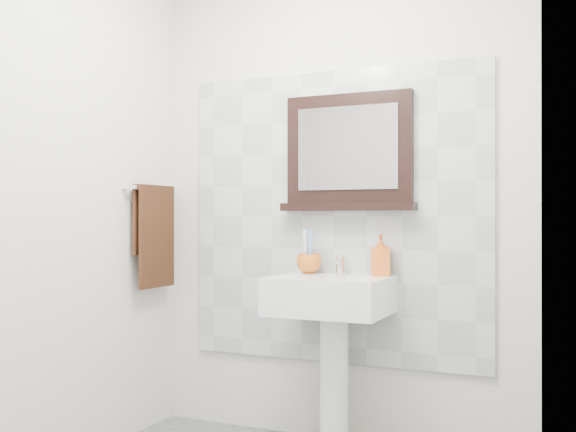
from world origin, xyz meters
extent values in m
cube|color=silver|center=(0.00, 1.10, 1.25)|extent=(2.00, 0.01, 2.50)
cube|color=silver|center=(-1.00, 0.00, 1.25)|extent=(0.01, 2.20, 2.50)
cube|color=silver|center=(1.00, 0.00, 1.25)|extent=(0.01, 2.20, 2.50)
cube|color=#AAB4B9|center=(0.00, 1.09, 1.15)|extent=(1.60, 0.02, 1.50)
cylinder|color=white|center=(0.06, 0.92, 0.34)|extent=(0.14, 0.14, 0.68)
cube|color=white|center=(0.06, 0.86, 0.77)|extent=(0.55, 0.44, 0.18)
cylinder|color=silver|center=(0.06, 0.84, 0.85)|extent=(0.32, 0.32, 0.02)
cylinder|color=#4C4C4F|center=(0.06, 0.84, 0.86)|extent=(0.04, 0.04, 0.00)
cylinder|color=silver|center=(0.06, 1.01, 0.91)|extent=(0.04, 0.04, 0.09)
cylinder|color=silver|center=(0.06, 0.96, 0.93)|extent=(0.02, 0.10, 0.02)
cube|color=silver|center=(0.06, 1.02, 0.96)|extent=(0.02, 0.07, 0.01)
imported|color=#C85E17|center=(-0.10, 0.99, 0.91)|extent=(0.15, 0.15, 0.10)
cylinder|color=white|center=(-0.12, 0.98, 0.97)|extent=(0.01, 0.01, 0.19)
cube|color=white|center=(-0.12, 0.98, 1.07)|extent=(0.01, 0.01, 0.03)
cylinder|color=#5B8BD0|center=(-0.09, 0.99, 0.97)|extent=(0.01, 0.01, 0.19)
cube|color=#5B8BD0|center=(-0.09, 0.99, 1.07)|extent=(0.01, 0.01, 0.03)
cylinder|color=white|center=(-0.10, 1.01, 0.97)|extent=(0.01, 0.01, 0.19)
cube|color=white|center=(-0.10, 1.01, 1.07)|extent=(0.01, 0.01, 0.03)
cylinder|color=#5B8BD0|center=(-0.11, 1.01, 0.97)|extent=(0.01, 0.01, 0.19)
cube|color=#5B8BD0|center=(-0.11, 1.01, 1.07)|extent=(0.01, 0.01, 0.03)
imported|color=red|center=(0.27, 1.01, 0.96)|extent=(0.11, 0.11, 0.20)
cube|color=black|center=(0.09, 1.07, 1.49)|extent=(0.66, 0.06, 0.55)
cube|color=#99999E|center=(0.09, 1.03, 1.49)|extent=(0.53, 0.01, 0.42)
cube|color=black|center=(0.09, 1.04, 1.20)|extent=(0.70, 0.11, 0.04)
cylinder|color=silver|center=(-0.94, 0.84, 1.30)|extent=(0.03, 0.40, 0.03)
cylinder|color=silver|center=(-0.97, 0.65, 1.30)|extent=(0.05, 0.02, 0.02)
cylinder|color=silver|center=(-0.97, 1.03, 1.30)|extent=(0.05, 0.02, 0.02)
cube|color=black|center=(-0.93, 0.84, 1.03)|extent=(0.02, 0.30, 0.52)
cube|color=black|center=(-0.96, 0.84, 1.12)|extent=(0.02, 0.30, 0.34)
cube|color=black|center=(-0.94, 0.84, 1.30)|extent=(0.06, 0.30, 0.03)
camera|label=1|loc=(1.20, -2.17, 1.14)|focal=42.00mm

